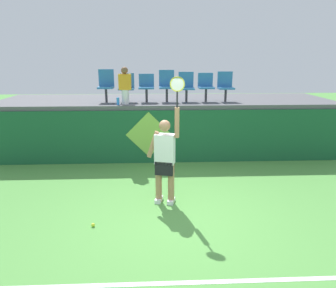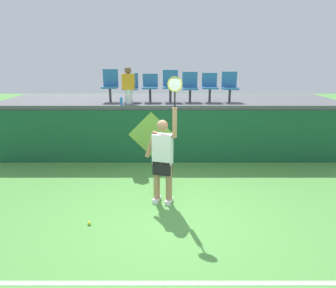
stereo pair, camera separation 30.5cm
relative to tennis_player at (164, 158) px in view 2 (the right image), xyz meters
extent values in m
plane|color=#519342|center=(0.16, -0.69, -0.96)|extent=(40.00, 40.00, 0.00)
cube|color=#195633|center=(0.16, 2.56, -0.22)|extent=(10.18, 0.20, 1.49)
cube|color=#56565B|center=(0.16, 3.89, 0.58)|extent=(10.18, 2.75, 0.12)
cube|color=white|center=(0.16, -2.38, -0.96)|extent=(9.16, 0.08, 0.01)
cube|color=white|center=(-0.13, 0.04, -0.92)|extent=(0.18, 0.28, 0.08)
cube|color=white|center=(0.12, -0.03, -0.92)|extent=(0.18, 0.28, 0.08)
cylinder|color=#A87A56|center=(-0.13, 0.04, -0.54)|extent=(0.13, 0.13, 0.84)
cylinder|color=#A87A56|center=(0.12, -0.03, -0.54)|extent=(0.13, 0.13, 0.84)
cube|color=black|center=(-0.01, 0.00, -0.20)|extent=(0.41, 0.31, 0.28)
cube|color=white|center=(-0.01, 0.00, 0.18)|extent=(0.42, 0.31, 0.60)
sphere|color=#A87A56|center=(-0.01, 0.00, 0.65)|extent=(0.22, 0.22, 0.22)
cylinder|color=#A87A56|center=(-0.24, 0.07, 0.26)|extent=(0.27, 0.15, 0.55)
cylinder|color=#A87A56|center=(0.23, -0.06, 0.72)|extent=(0.09, 0.09, 0.58)
cylinder|color=black|center=(0.23, -0.06, 1.16)|extent=(0.03, 0.03, 0.30)
torus|color=gold|center=(0.23, -0.06, 1.44)|extent=(0.28, 0.10, 0.28)
ellipsoid|color=silver|center=(0.23, -0.06, 1.44)|extent=(0.24, 0.08, 0.24)
sphere|color=#D1E533|center=(-1.31, -0.90, -0.93)|extent=(0.07, 0.07, 0.07)
cylinder|color=#338CE5|center=(-1.19, 2.73, 0.74)|extent=(0.08, 0.08, 0.20)
cylinder|color=#38383D|center=(-1.58, 3.23, 0.84)|extent=(0.07, 0.07, 0.40)
cube|color=#2D70B2|center=(-1.58, 3.23, 1.07)|extent=(0.44, 0.42, 0.05)
cube|color=#2D70B2|center=(-1.58, 3.42, 1.33)|extent=(0.44, 0.04, 0.48)
cylinder|color=#38383D|center=(-1.00, 3.23, 0.82)|extent=(0.07, 0.07, 0.36)
cube|color=#2D70B2|center=(-1.00, 3.23, 1.03)|extent=(0.44, 0.42, 0.05)
cube|color=#2D70B2|center=(-1.00, 3.42, 1.26)|extent=(0.44, 0.04, 0.41)
cylinder|color=#38383D|center=(-0.42, 3.23, 0.84)|extent=(0.07, 0.07, 0.39)
cube|color=#2D70B2|center=(-0.42, 3.23, 1.06)|extent=(0.44, 0.42, 0.05)
cube|color=#2D70B2|center=(-0.42, 3.42, 1.26)|extent=(0.44, 0.04, 0.36)
cylinder|color=#38383D|center=(0.17, 3.23, 0.84)|extent=(0.07, 0.07, 0.39)
cube|color=#2D70B2|center=(0.17, 3.23, 1.06)|extent=(0.44, 0.42, 0.05)
cube|color=#2D70B2|center=(0.17, 3.42, 1.32)|extent=(0.44, 0.04, 0.46)
cylinder|color=#38383D|center=(0.74, 3.23, 0.82)|extent=(0.07, 0.07, 0.36)
cube|color=#2D70B2|center=(0.74, 3.23, 1.03)|extent=(0.44, 0.42, 0.05)
cube|color=#2D70B2|center=(0.74, 3.42, 1.28)|extent=(0.44, 0.04, 0.44)
cylinder|color=#38383D|center=(1.31, 3.23, 0.84)|extent=(0.07, 0.07, 0.38)
cube|color=#2D70B2|center=(1.31, 3.23, 1.05)|extent=(0.44, 0.42, 0.05)
cube|color=#2D70B2|center=(1.31, 3.42, 1.27)|extent=(0.44, 0.04, 0.39)
cylinder|color=#38383D|center=(1.90, 3.23, 0.83)|extent=(0.07, 0.07, 0.37)
cube|color=#2D70B2|center=(1.90, 3.23, 1.03)|extent=(0.44, 0.42, 0.05)
cube|color=#2D70B2|center=(1.90, 3.42, 1.28)|extent=(0.44, 0.04, 0.44)
cylinder|color=white|center=(-1.00, 2.87, 0.84)|extent=(0.20, 0.20, 0.40)
cube|color=orange|center=(-1.00, 2.87, 1.26)|extent=(0.34, 0.20, 0.43)
sphere|color=brown|center=(-1.00, 2.87, 1.56)|extent=(0.19, 0.19, 0.19)
cube|color=#195633|center=(-0.36, 2.46, -0.96)|extent=(0.90, 0.01, 0.00)
plane|color=#8CC64C|center=(-0.36, 2.45, -0.15)|extent=(1.27, 0.00, 1.27)
camera|label=1|loc=(-0.20, -5.81, 1.93)|focal=33.14mm
camera|label=2|loc=(0.10, -5.82, 1.93)|focal=33.14mm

